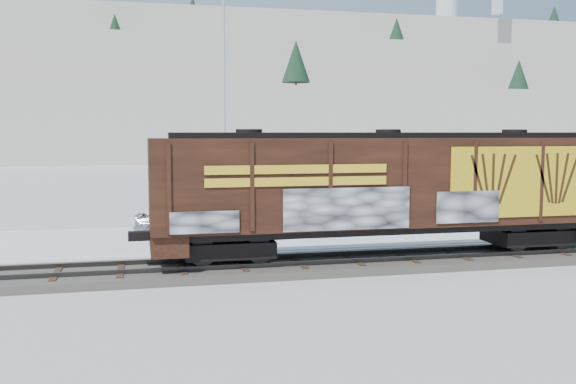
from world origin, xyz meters
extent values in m
plane|color=white|center=(0.00, 0.00, 0.00)|extent=(500.00, 500.00, 0.00)
cube|color=#59544C|center=(0.00, 0.00, 0.14)|extent=(50.00, 3.40, 0.28)
cube|color=#33302D|center=(0.00, -0.72, 0.35)|extent=(50.00, 0.10, 0.15)
cube|color=#33302D|center=(0.00, 0.72, 0.35)|extent=(50.00, 0.10, 0.15)
cube|color=white|center=(0.00, 7.50, 0.01)|extent=(40.00, 8.00, 0.03)
cube|color=white|center=(0.00, 95.00, 6.00)|extent=(360.00, 40.00, 12.00)
cube|color=white|center=(0.00, 125.00, 12.00)|extent=(360.00, 40.00, 24.00)
cube|color=white|center=(0.00, 160.00, 17.50)|extent=(360.00, 50.00, 35.00)
cone|color=black|center=(22.00, 90.00, 17.31)|extent=(5.04, 5.04, 7.38)
cone|color=black|center=(70.00, 96.00, 16.43)|extent=(4.20, 4.20, 6.15)
cone|color=black|center=(-10.00, 128.00, 28.13)|extent=(3.92, 3.92, 5.74)
cone|color=black|center=(55.00, 124.00, 28.72)|extent=(4.48, 4.48, 6.56)
cone|color=black|center=(10.00, 162.00, 39.43)|extent=(4.20, 4.20, 6.15)
cone|color=black|center=(120.00, 156.00, 40.02)|extent=(4.76, 4.76, 6.97)
cube|color=tan|center=(-32.00, 162.00, 39.00)|extent=(15.00, 12.00, 8.00)
cube|color=black|center=(-2.43, 0.00, 0.88)|extent=(3.00, 2.00, 0.90)
cube|color=black|center=(9.11, 0.00, 0.88)|extent=(3.00, 2.00, 0.90)
cylinder|color=black|center=(-3.38, -0.78, 0.88)|extent=(0.90, 0.12, 0.90)
cube|color=black|center=(3.34, 0.00, 1.41)|extent=(16.77, 2.40, 0.25)
cube|color=#391C0F|center=(3.34, 0.00, 3.06)|extent=(16.77, 3.00, 3.06)
cube|color=black|center=(3.34, 0.00, 4.69)|extent=(15.43, 0.90, 0.20)
cube|color=gold|center=(7.87, -1.54, 3.06)|extent=(5.70, 0.03, 2.48)
cube|color=gold|center=(-0.35, -1.54, 3.41)|extent=(6.04, 0.02, 0.70)
cube|color=silver|center=(1.33, -1.55, 2.28)|extent=(4.36, 0.03, 1.40)
cylinder|color=silver|center=(-0.83, 12.94, 0.10)|extent=(0.90, 0.90, 0.20)
cylinder|color=silver|center=(-0.83, 12.94, 6.63)|extent=(0.14, 0.14, 13.25)
imported|color=#AAACB1|center=(-3.56, 8.32, 0.72)|extent=(4.35, 2.62, 1.38)
imported|color=white|center=(-0.48, 6.29, 0.72)|extent=(4.42, 2.51, 1.38)
imported|color=black|center=(1.64, 7.16, 0.68)|extent=(4.73, 2.58, 1.30)
camera|label=1|loc=(-5.32, -21.53, 4.79)|focal=40.00mm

